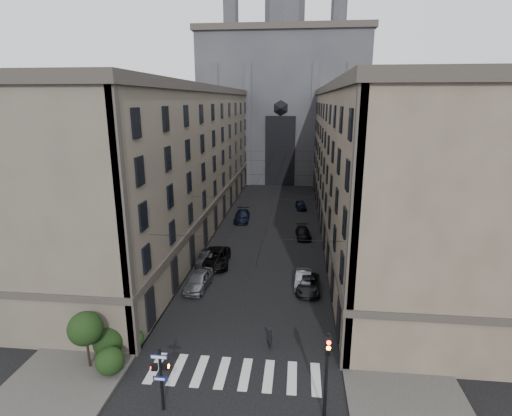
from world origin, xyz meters
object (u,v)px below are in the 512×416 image
(gothic_tower, at_px, (283,96))
(car_right_midnear, at_px, (308,284))
(car_left_near, at_px, (199,280))
(pedestrian, at_px, (270,338))
(car_left_midfar, at_px, (217,258))
(car_left_midnear, at_px, (207,258))
(car_left_far, at_px, (242,216))
(car_right_near, at_px, (303,279))
(pedestrian_signal_left, at_px, (161,375))
(car_right_midfar, at_px, (303,233))
(traffic_light_right, at_px, (327,366))
(car_right_far, at_px, (301,205))

(gothic_tower, xyz_separation_m, car_right_midnear, (4.97, -57.82, -17.16))
(car_left_near, xyz_separation_m, pedestrian, (7.33, -8.58, -0.01))
(gothic_tower, relative_size, car_left_midfar, 10.25)
(car_left_midnear, bearing_deg, car_left_midfar, 0.46)
(car_left_near, height_order, car_left_midnear, car_left_near)
(car_left_far, bearing_deg, car_right_near, -69.81)
(car_left_near, relative_size, pedestrian, 2.99)
(pedestrian_signal_left, bearing_deg, pedestrian, 49.03)
(gothic_tower, bearing_deg, car_right_midnear, -85.09)
(car_right_near, height_order, car_right_midnear, car_right_near)
(car_left_far, xyz_separation_m, car_right_near, (8.74, -20.05, -0.07))
(car_left_far, bearing_deg, car_left_midfar, -94.81)
(pedestrian_signal_left, distance_m, car_right_midnear, 17.87)
(pedestrian, bearing_deg, car_left_near, 26.68)
(car_right_midfar, bearing_deg, car_right_near, -95.27)
(gothic_tower, distance_m, car_left_midfar, 55.61)
(car_left_far, relative_size, car_right_midnear, 1.12)
(car_right_midfar, xyz_separation_m, pedestrian, (-2.49, -23.96, 0.16))
(car_left_midnear, distance_m, car_left_far, 16.13)
(car_right_midfar, bearing_deg, car_right_midnear, -93.57)
(car_right_midnear, bearing_deg, pedestrian_signal_left, -116.30)
(gothic_tower, xyz_separation_m, car_right_midfar, (4.61, -43.00, -17.16))
(car_left_near, distance_m, car_left_far, 21.76)
(car_left_midnear, relative_size, car_left_midfar, 0.73)
(car_left_midnear, height_order, car_left_far, car_left_far)
(car_left_midnear, height_order, pedestrian, pedestrian)
(gothic_tower, xyz_separation_m, car_left_near, (-5.20, -58.38, -16.99))
(car_left_midfar, relative_size, car_right_midnear, 1.24)
(traffic_light_right, height_order, car_right_far, traffic_light_right)
(car_left_midfar, distance_m, car_right_near, 9.96)
(car_left_far, distance_m, pedestrian, 30.97)
(car_right_near, distance_m, car_right_midnear, 1.21)
(car_right_near, relative_size, car_right_midnear, 0.90)
(car_left_midfar, distance_m, car_right_midnear, 10.84)
(car_left_near, relative_size, car_left_far, 0.92)
(traffic_light_right, height_order, car_left_near, traffic_light_right)
(car_left_far, distance_m, car_right_far, 11.40)
(car_left_midfar, bearing_deg, car_left_near, -101.22)
(pedestrian_signal_left, relative_size, car_left_midnear, 0.96)
(traffic_light_right, distance_m, car_left_midnear, 23.42)
(gothic_tower, height_order, car_right_near, gothic_tower)
(pedestrian_signal_left, xyz_separation_m, car_left_midnear, (-2.21, 20.76, -1.64))
(pedestrian_signal_left, height_order, car_left_near, pedestrian_signal_left)
(car_right_far, bearing_deg, pedestrian_signal_left, -107.25)
(traffic_light_right, relative_size, car_left_near, 1.10)
(car_left_far, bearing_deg, traffic_light_right, -78.28)
(gothic_tower, bearing_deg, car_left_far, -96.54)
(car_right_midfar, bearing_deg, pedestrian, -100.86)
(car_left_midfar, relative_size, car_right_near, 1.37)
(gothic_tower, bearing_deg, pedestrian, -88.18)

